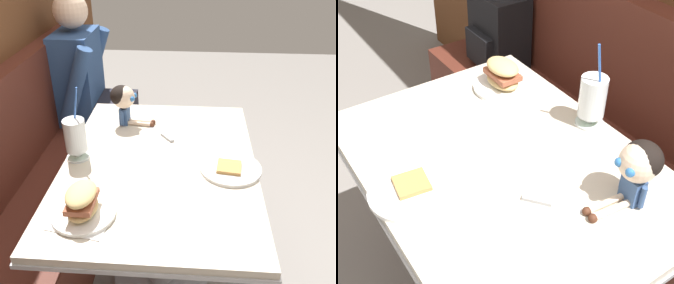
{
  "view_description": "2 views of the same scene",
  "coord_description": "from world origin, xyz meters",
  "views": [
    {
      "loc": [
        -1.28,
        0.05,
        1.6
      ],
      "look_at": [
        0.09,
        0.15,
        0.78
      ],
      "focal_mm": 39.25,
      "sensor_mm": 36.0,
      "label": 1
    },
    {
      "loc": [
        0.88,
        -0.41,
        1.68
      ],
      "look_at": [
        0.03,
        0.17,
        0.85
      ],
      "focal_mm": 48.95,
      "sensor_mm": 36.0,
      "label": 2
    }
  ],
  "objects": [
    {
      "name": "butter_knife",
      "position": [
        0.22,
        0.18,
        0.74
      ],
      "size": [
        0.2,
        0.16,
        0.01
      ],
      "color": "silver",
      "rests_on": "diner_table"
    },
    {
      "name": "booth_bench",
      "position": [
        0.0,
        0.81,
        0.33
      ],
      "size": [
        2.6,
        0.48,
        1.0
      ],
      "color": "#512319",
      "rests_on": "ground"
    },
    {
      "name": "seated_doll",
      "position": [
        0.33,
        0.38,
        0.87
      ],
      "size": [
        0.12,
        0.22,
        0.2
      ],
      "color": "#385689",
      "rests_on": "diner_table"
    },
    {
      "name": "sandwich_plate",
      "position": [
        -0.35,
        0.41,
        0.79
      ],
      "size": [
        0.23,
        0.23,
        0.12
      ],
      "color": "white",
      "rests_on": "diner_table"
    },
    {
      "name": "toast_plate",
      "position": [
        -0.04,
        -0.11,
        0.75
      ],
      "size": [
        0.25,
        0.25,
        0.03
      ],
      "color": "white",
      "rests_on": "diner_table"
    },
    {
      "name": "diner_table",
      "position": [
        0.0,
        0.18,
        0.54
      ],
      "size": [
        1.11,
        0.81,
        0.74
      ],
      "color": "beige",
      "rests_on": "ground"
    },
    {
      "name": "backpack",
      "position": [
        -0.96,
        0.78,
        0.66
      ],
      "size": [
        0.3,
        0.25,
        0.41
      ],
      "color": "black",
      "rests_on": "booth_bench"
    },
    {
      "name": "milkshake_glass",
      "position": [
        0.0,
        0.53,
        0.84
      ],
      "size": [
        0.1,
        0.1,
        0.31
      ],
      "color": "silver",
      "rests_on": "diner_table"
    }
  ]
}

